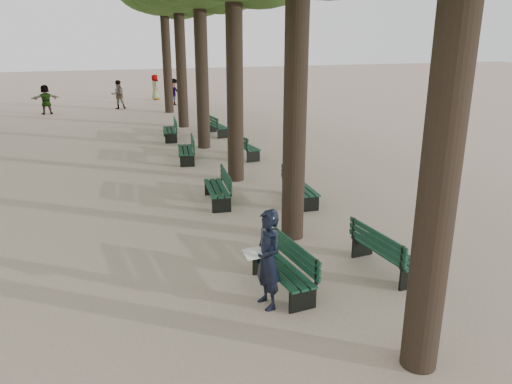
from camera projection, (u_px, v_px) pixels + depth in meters
name	position (u px, v px, depth m)	size (l,w,h in m)	color
ground	(275.00, 311.00, 8.69)	(120.00, 120.00, 0.00)	tan
bench_left_0	(282.00, 277.00, 9.30)	(0.77, 1.85, 0.92)	black
bench_left_1	(217.00, 194.00, 14.06)	(0.72, 1.84, 0.92)	black
bench_left_2	(186.00, 154.00, 18.57)	(0.79, 1.86, 0.92)	black
bench_left_3	(170.00, 134.00, 22.32)	(0.73, 1.84, 0.92)	black
bench_right_0	(385.00, 259.00, 10.06)	(0.76, 1.85, 0.92)	black
bench_right_1	(300.00, 193.00, 14.14)	(0.65, 1.82, 0.92)	black
bench_right_2	(245.00, 151.00, 19.18)	(0.81, 1.86, 0.92)	black
bench_right_3	(217.00, 129.00, 23.32)	(0.76, 1.85, 0.92)	black
man_with_map	(268.00, 259.00, 8.59)	(0.68, 0.77, 1.80)	black
pedestrian_b	(174.00, 92.00, 32.62)	(1.11, 0.34, 1.72)	#262628
pedestrian_e	(46.00, 99.00, 29.09)	(1.59, 0.34, 1.71)	#262628
pedestrian_d	(155.00, 87.00, 35.26)	(0.85, 0.35, 1.75)	#262628
pedestrian_a	(118.00, 95.00, 31.11)	(0.86, 0.35, 1.76)	#262628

